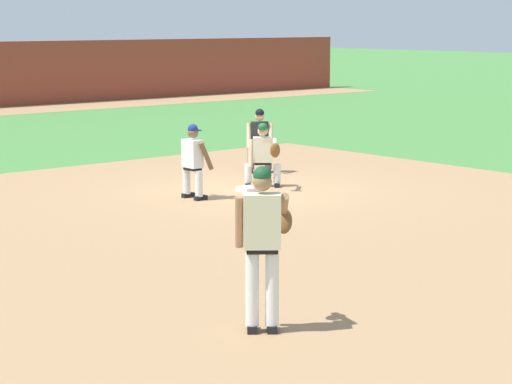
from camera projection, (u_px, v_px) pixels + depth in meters
name	position (u px, v px, depth m)	size (l,w,h in m)	color
ground_plane	(248.00, 191.00, 20.20)	(160.00, 160.00, 0.00)	#47843D
infield_dirt_patch	(253.00, 241.00, 15.61)	(18.00, 18.00, 0.01)	#A87F56
first_base_bag	(248.00, 189.00, 20.19)	(0.38, 0.38, 0.09)	white
baseball	(247.00, 222.00, 16.89)	(0.07, 0.07, 0.07)	white
pitcher	(264.00, 238.00, 10.89)	(0.85, 0.54, 1.86)	black
first_baseman	(264.00, 152.00, 20.53)	(0.71, 1.09, 1.34)	black
baserunner	(193.00, 158.00, 19.18)	(0.43, 0.59, 1.46)	black
umpire	(260.00, 138.00, 22.53)	(0.68, 0.66, 1.46)	black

